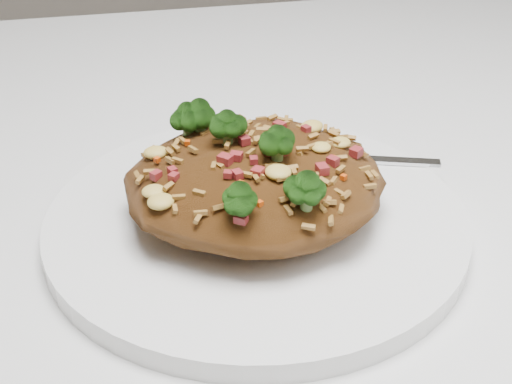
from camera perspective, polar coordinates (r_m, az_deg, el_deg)
dining_table at (r=0.57m, az=-7.18°, el=-6.98°), size 1.20×0.80×0.75m
plate at (r=0.46m, az=-0.00°, el=-2.33°), size 0.27×0.27×0.01m
fried_rice at (r=0.44m, az=-0.06°, el=1.71°), size 0.16×0.15×0.07m
fork at (r=0.52m, az=6.50°, el=2.72°), size 0.16×0.07×0.00m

